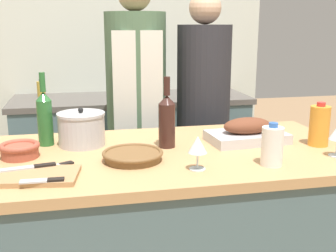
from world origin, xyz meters
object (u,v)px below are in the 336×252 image
object	(u,v)px
stock_pot	(82,129)
wine_bottle_dark	(45,117)
roasting_pan	(247,133)
milk_jug	(272,146)
wine_glass_right	(198,146)
condiment_bottle_short	(41,89)
knife_bread	(58,166)
person_cook_aproned	(137,107)
knife_chef	(29,167)
wine_bottle_green	(167,120)
person_cook_guest	(203,113)
cutting_board	(37,176)
juice_jug	(319,126)
knife_paring	(44,180)
wicker_basket	(133,155)
mixing_bowl	(20,150)
condiment_bottle_tall	(215,84)

from	to	relation	value
stock_pot	wine_bottle_dark	size ratio (longest dim) A/B	0.65
roasting_pan	milk_jug	world-z (taller)	milk_jug
milk_jug	wine_glass_right	bearing A→B (deg)	177.86
wine_bottle_dark	condiment_bottle_short	distance (m)	1.40
knife_bread	person_cook_aproned	bearing A→B (deg)	64.96
knife_chef	knife_bread	world-z (taller)	knife_chef
wine_bottle_green	person_cook_guest	xyz separation A→B (m)	(0.37, 0.69, -0.13)
cutting_board	juice_jug	world-z (taller)	juice_jug
knife_chef	person_cook_aproned	xyz separation A→B (m)	(0.53, 0.98, 0.01)
roasting_pan	knife_bread	world-z (taller)	roasting_pan
wine_glass_right	knife_paring	size ratio (longest dim) A/B	0.89
wicker_basket	condiment_bottle_short	distance (m)	1.76
wicker_basket	person_cook_aproned	distance (m)	0.93
knife_paring	knife_bread	bearing A→B (deg)	79.88
roasting_pan	mixing_bowl	world-z (taller)	roasting_pan
roasting_pan	mixing_bowl	xyz separation A→B (m)	(-1.00, -0.03, -0.01)
knife_bread	condiment_bottle_tall	xyz separation A→B (m)	(1.14, 1.53, 0.07)
mixing_bowl	roasting_pan	bearing A→B (deg)	1.61
wine_bottle_green	roasting_pan	bearing A→B (deg)	0.38
wicker_basket	wine_bottle_green	world-z (taller)	wine_bottle_green
wine_glass_right	knife_chef	size ratio (longest dim) A/B	0.63
roasting_pan	cutting_board	distance (m)	0.96
milk_jug	knife_bread	world-z (taller)	milk_jug
roasting_pan	wine_bottle_dark	bearing A→B (deg)	171.18
person_cook_guest	wine_bottle_green	bearing A→B (deg)	-103.04
wine_bottle_green	person_cook_aproned	world-z (taller)	person_cook_aproned
knife_chef	wine_bottle_green	bearing A→B (deg)	21.43
milk_jug	condiment_bottle_tall	bearing A→B (deg)	79.06
person_cook_guest	wine_glass_right	bearing A→B (deg)	-92.36
person_cook_guest	mixing_bowl	bearing A→B (deg)	-128.81
wine_glass_right	condiment_bottle_tall	world-z (taller)	condiment_bottle_tall
wine_bottle_green	condiment_bottle_tall	bearing A→B (deg)	63.78
knife_bread	wine_glass_right	bearing A→B (deg)	-15.69
knife_paring	condiment_bottle_short	bearing A→B (deg)	94.52
wine_glass_right	person_cook_aproned	bearing A→B (deg)	94.29
wine_bottle_green	condiment_bottle_short	distance (m)	1.67
milk_jug	condiment_bottle_short	world-z (taller)	milk_jug
knife_paring	person_cook_guest	size ratio (longest dim) A/B	0.09
wine_bottle_green	condiment_bottle_tall	size ratio (longest dim) A/B	1.74
milk_jug	person_cook_guest	bearing A→B (deg)	88.33
stock_pot	wicker_basket	bearing A→B (deg)	-53.94
mixing_bowl	condiment_bottle_tall	size ratio (longest dim) A/B	0.90
knife_bread	person_cook_guest	size ratio (longest dim) A/B	0.08
wicker_basket	condiment_bottle_tall	distance (m)	1.74
wicker_basket	person_cook_aproned	world-z (taller)	person_cook_aproned
stock_pot	mixing_bowl	world-z (taller)	stock_pot
knife_paring	wicker_basket	bearing A→B (deg)	32.86
knife_paring	condiment_bottle_tall	xyz separation A→B (m)	(1.17, 1.74, 0.05)
roasting_pan	person_cook_guest	xyz separation A→B (m)	(-0.00, 0.69, -0.05)
person_cook_guest	knife_paring	bearing A→B (deg)	-114.05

